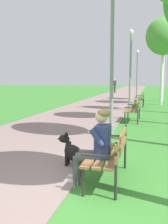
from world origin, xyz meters
TOP-DOWN VIEW (x-y plane):
  - ground_plane at (0.00, 0.00)m, footprint 120.00×120.00m
  - paved_path at (-2.13, 24.00)m, footprint 4.02×60.00m
  - park_bench_near at (0.40, 0.93)m, footprint 0.55×1.50m
  - park_bench_mid at (0.39, 7.30)m, footprint 0.55×1.50m
  - park_bench_far at (0.40, 13.05)m, footprint 0.55×1.50m
  - person_seated_on_near_bench at (0.19, 0.73)m, footprint 0.74×0.49m
  - dog_black at (-0.35, 1.42)m, footprint 0.83×0.28m
  - lamp_post_near at (-0.14, 4.58)m, footprint 0.24×0.24m
  - lamp_post_mid at (-0.06, 10.65)m, footprint 0.24×0.24m
  - lamp_post_far at (-0.03, 16.65)m, footprint 0.24×0.24m
  - birch_tree_fifth at (1.65, 14.54)m, footprint 2.19×2.02m
  - birch_tree_sixth at (1.85, 17.71)m, footprint 1.46×1.46m
  - pedestrian_distant at (-3.13, 27.54)m, footprint 0.32×0.22m

SIDE VIEW (x-z plane):
  - ground_plane at x=0.00m, z-range 0.00..0.00m
  - paved_path at x=-2.13m, z-range 0.00..0.04m
  - dog_black at x=-0.35m, z-range -0.09..0.61m
  - park_bench_near at x=0.40m, z-range 0.09..0.94m
  - park_bench_mid at x=0.39m, z-range 0.09..0.94m
  - park_bench_far at x=0.40m, z-range 0.09..0.94m
  - person_seated_on_near_bench at x=0.19m, z-range 0.06..1.31m
  - pedestrian_distant at x=-3.13m, z-range 0.02..1.67m
  - lamp_post_far at x=-0.03m, z-range 0.07..3.86m
  - lamp_post_mid at x=-0.06m, z-range 0.07..4.28m
  - lamp_post_near at x=-0.14m, z-range 0.07..4.41m
  - birch_tree_fifth at x=1.65m, z-range 1.57..7.11m
  - birch_tree_sixth at x=1.85m, z-range 1.74..7.39m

